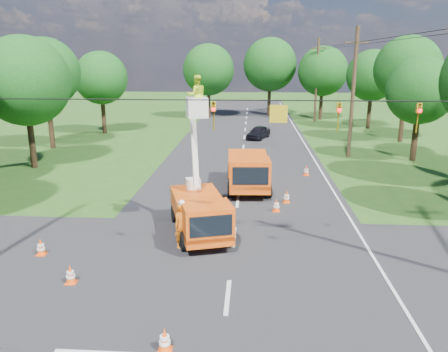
# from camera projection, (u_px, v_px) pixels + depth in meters

# --- Properties ---
(ground) EXTENTS (140.00, 140.00, 0.00)m
(ground) POSITION_uv_depth(u_px,v_px,m) (242.00, 161.00, 33.68)
(ground) COLOR #255318
(ground) RESTS_ON ground
(road_main) EXTENTS (12.00, 100.00, 0.06)m
(road_main) POSITION_uv_depth(u_px,v_px,m) (242.00, 161.00, 33.68)
(road_main) COLOR black
(road_main) RESTS_ON ground
(road_cross) EXTENTS (56.00, 10.00, 0.07)m
(road_cross) POSITION_uv_depth(u_px,v_px,m) (231.00, 270.00, 16.34)
(road_cross) COLOR black
(road_cross) RESTS_ON ground
(edge_line) EXTENTS (0.12, 90.00, 0.02)m
(edge_line) POSITION_uv_depth(u_px,v_px,m) (315.00, 162.00, 33.34)
(edge_line) COLOR silver
(edge_line) RESTS_ON ground
(bucket_truck) EXTENTS (3.38, 5.66, 6.99)m
(bucket_truck) POSITION_uv_depth(u_px,v_px,m) (200.00, 202.00, 19.24)
(bucket_truck) COLOR orange
(bucket_truck) RESTS_ON ground
(second_truck) EXTENTS (2.70, 6.24, 2.29)m
(second_truck) POSITION_uv_depth(u_px,v_px,m) (248.00, 170.00, 26.11)
(second_truck) COLOR orange
(second_truck) RESTS_ON ground
(ground_worker) EXTENTS (0.85, 0.81, 1.96)m
(ground_worker) POSITION_uv_depth(u_px,v_px,m) (182.00, 226.00, 18.00)
(ground_worker) COLOR orange
(ground_worker) RESTS_ON ground
(distant_car) EXTENTS (2.70, 3.97, 1.25)m
(distant_car) POSITION_uv_depth(u_px,v_px,m) (258.00, 132.00, 42.65)
(distant_car) COLOR black
(distant_car) RESTS_ON ground
(traffic_cone_0) EXTENTS (0.38, 0.38, 0.71)m
(traffic_cone_0) POSITION_uv_depth(u_px,v_px,m) (165.00, 340.00, 11.70)
(traffic_cone_0) COLOR #FD4E0D
(traffic_cone_0) RESTS_ON ground
(traffic_cone_2) EXTENTS (0.38, 0.38, 0.71)m
(traffic_cone_2) POSITION_uv_depth(u_px,v_px,m) (276.00, 205.00, 22.41)
(traffic_cone_2) COLOR #FD4E0D
(traffic_cone_2) RESTS_ON ground
(traffic_cone_3) EXTENTS (0.38, 0.38, 0.71)m
(traffic_cone_3) POSITION_uv_depth(u_px,v_px,m) (287.00, 197.00, 23.77)
(traffic_cone_3) COLOR #FD4E0D
(traffic_cone_3) RESTS_ON ground
(traffic_cone_4) EXTENTS (0.38, 0.38, 0.71)m
(traffic_cone_4) POSITION_uv_depth(u_px,v_px,m) (70.00, 274.00, 15.24)
(traffic_cone_4) COLOR #FD4E0D
(traffic_cone_4) RESTS_ON ground
(traffic_cone_5) EXTENTS (0.38, 0.38, 0.71)m
(traffic_cone_5) POSITION_uv_depth(u_px,v_px,m) (41.00, 247.00, 17.45)
(traffic_cone_5) COLOR #FD4E0D
(traffic_cone_5) RESTS_ON ground
(traffic_cone_7) EXTENTS (0.38, 0.38, 0.71)m
(traffic_cone_7) POSITION_uv_depth(u_px,v_px,m) (306.00, 171.00, 29.31)
(traffic_cone_7) COLOR #FD4E0D
(traffic_cone_7) RESTS_ON ground
(pole_right_mid) EXTENTS (1.80, 0.30, 10.00)m
(pole_right_mid) POSITION_uv_depth(u_px,v_px,m) (353.00, 92.00, 33.75)
(pole_right_mid) COLOR #4C3823
(pole_right_mid) RESTS_ON ground
(pole_right_far) EXTENTS (1.80, 0.30, 10.00)m
(pole_right_far) POSITION_uv_depth(u_px,v_px,m) (317.00, 80.00, 53.01)
(pole_right_far) COLOR #4C3823
(pole_right_far) RESTS_ON ground
(signal_span) EXTENTS (18.00, 0.29, 1.07)m
(signal_span) POSITION_uv_depth(u_px,v_px,m) (297.00, 113.00, 14.66)
(signal_span) COLOR black
(signal_span) RESTS_ON ground
(tree_left_d) EXTENTS (6.20, 6.20, 9.24)m
(tree_left_d) POSITION_uv_depth(u_px,v_px,m) (25.00, 81.00, 30.11)
(tree_left_d) COLOR #382616
(tree_left_d) RESTS_ON ground
(tree_left_e) EXTENTS (5.80, 5.80, 9.41)m
(tree_left_e) POSITION_uv_depth(u_px,v_px,m) (45.00, 72.00, 36.86)
(tree_left_e) COLOR #382616
(tree_left_e) RESTS_ON ground
(tree_left_f) EXTENTS (5.40, 5.40, 8.40)m
(tree_left_f) POSITION_uv_depth(u_px,v_px,m) (101.00, 78.00, 44.66)
(tree_left_f) COLOR #382616
(tree_left_f) RESTS_ON ground
(tree_right_c) EXTENTS (5.00, 5.00, 7.83)m
(tree_right_c) POSITION_uv_depth(u_px,v_px,m) (420.00, 91.00, 32.44)
(tree_right_c) COLOR #382616
(tree_right_c) RESTS_ON ground
(tree_right_d) EXTENTS (6.00, 6.00, 9.70)m
(tree_right_d) POSITION_uv_depth(u_px,v_px,m) (408.00, 69.00, 39.69)
(tree_right_d) COLOR #382616
(tree_right_d) RESTS_ON ground
(tree_right_e) EXTENTS (5.60, 5.60, 8.63)m
(tree_right_e) POSITION_uv_depth(u_px,v_px,m) (372.00, 76.00, 47.69)
(tree_right_e) COLOR #382616
(tree_right_e) RESTS_ON ground
(tree_far_a) EXTENTS (6.60, 6.60, 9.50)m
(tree_far_a) POSITION_uv_depth(u_px,v_px,m) (208.00, 70.00, 56.45)
(tree_far_a) COLOR #382616
(tree_far_a) RESTS_ON ground
(tree_far_b) EXTENTS (7.00, 7.00, 10.32)m
(tree_far_b) POSITION_uv_depth(u_px,v_px,m) (270.00, 65.00, 57.72)
(tree_far_b) COLOR #382616
(tree_far_b) RESTS_ON ground
(tree_far_c) EXTENTS (6.20, 6.20, 9.18)m
(tree_far_c) POSITION_uv_depth(u_px,v_px,m) (323.00, 71.00, 54.63)
(tree_far_c) COLOR #382616
(tree_far_c) RESTS_ON ground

